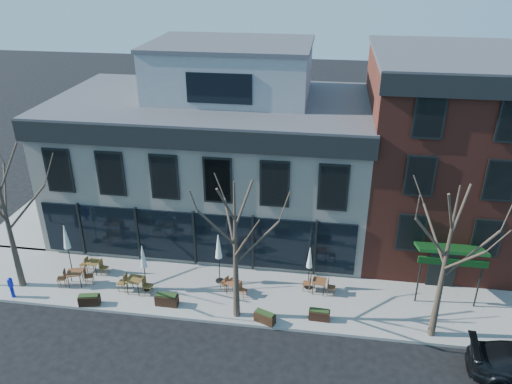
# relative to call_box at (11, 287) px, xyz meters

# --- Properties ---
(ground) EXTENTS (120.00, 120.00, 0.00)m
(ground) POSITION_rel_call_box_xyz_m (8.39, 4.20, -0.78)
(ground) COLOR black
(ground) RESTS_ON ground
(sidewalk_front) EXTENTS (33.50, 4.70, 0.15)m
(sidewalk_front) POSITION_rel_call_box_xyz_m (11.64, 2.05, -0.70)
(sidewalk_front) COLOR gray
(sidewalk_front) RESTS_ON ground
(sidewalk_side) EXTENTS (4.50, 12.00, 0.15)m
(sidewalk_side) POSITION_rel_call_box_xyz_m (-2.86, 10.20, -0.70)
(sidewalk_side) COLOR gray
(sidewalk_side) RESTS_ON ground
(corner_building) EXTENTS (18.39, 10.39, 11.10)m
(corner_building) POSITION_rel_call_box_xyz_m (8.47, 9.27, 3.94)
(corner_building) COLOR silver
(corner_building) RESTS_ON ground
(red_brick_building) EXTENTS (8.20, 11.78, 11.18)m
(red_brick_building) POSITION_rel_call_box_xyz_m (21.39, 9.18, 4.86)
(red_brick_building) COLOR maroon
(red_brick_building) RESTS_ON ground
(tree_corner) EXTENTS (3.93, 3.98, 7.92)m
(tree_corner) POSITION_rel_call_box_xyz_m (-0.09, 1.00, 3.47)
(tree_corner) COLOR #382B21
(tree_corner) RESTS_ON sidewalk_front
(tree_mid) EXTENTS (3.50, 3.55, 7.04)m
(tree_mid) POSITION_rel_call_box_xyz_m (11.41, 0.30, 3.01)
(tree_mid) COLOR #382B21
(tree_mid) RESTS_ON sidewalk_front
(tree_right) EXTENTS (3.72, 3.77, 7.48)m
(tree_right) POSITION_rel_call_box_xyz_m (20.41, 0.30, 3.24)
(tree_right) COLOR #382B21
(tree_right) RESTS_ON sidewalk_front
(call_box) EXTENTS (0.24, 0.24, 1.19)m
(call_box) POSITION_rel_call_box_xyz_m (0.00, 0.00, 0.00)
(call_box) COLOR #0D1CB2
(call_box) RESTS_ON sidewalk_front
(cafe_set_0) EXTENTS (1.89, 0.99, 0.97)m
(cafe_set_0) POSITION_rel_call_box_xyz_m (2.67, 1.43, -0.13)
(cafe_set_0) COLOR brown
(cafe_set_0) RESTS_ON sidewalk_front
(cafe_set_1) EXTENTS (1.66, 0.73, 0.86)m
(cafe_set_1) POSITION_rel_call_box_xyz_m (3.15, 2.60, -0.19)
(cafe_set_1) COLOR brown
(cafe_set_1) RESTS_ON sidewalk_front
(cafe_set_2) EXTENTS (1.89, 0.80, 0.98)m
(cafe_set_2) POSITION_rel_call_box_xyz_m (5.97, 1.30, -0.12)
(cafe_set_2) COLOR brown
(cafe_set_2) RESTS_ON sidewalk_front
(cafe_set_3) EXTENTS (1.57, 1.01, 0.82)m
(cafe_set_3) POSITION_rel_call_box_xyz_m (10.92, 1.95, -0.21)
(cafe_set_3) COLOR brown
(cafe_set_3) RESTS_ON sidewalk_front
(cafe_set_5) EXTENTS (1.72, 0.76, 0.89)m
(cafe_set_5) POSITION_rel_call_box_xyz_m (15.22, 2.64, -0.17)
(cafe_set_5) COLOR brown
(cafe_set_5) RESTS_ON sidewalk_front
(umbrella_0) EXTENTS (0.46, 0.46, 2.87)m
(umbrella_0) POSITION_rel_call_box_xyz_m (1.87, 2.52, 1.39)
(umbrella_0) COLOR black
(umbrella_0) RESTS_ON sidewalk_front
(umbrella_1) EXTENTS (0.42, 0.42, 2.63)m
(umbrella_1) POSITION_rel_call_box_xyz_m (6.43, 1.59, 1.23)
(umbrella_1) COLOR black
(umbrella_1) RESTS_ON sidewalk_front
(umbrella_2) EXTENTS (0.45, 0.45, 2.84)m
(umbrella_2) POSITION_rel_call_box_xyz_m (10.01, 2.83, 1.37)
(umbrella_2) COLOR black
(umbrella_2) RESTS_ON sidewalk_front
(umbrella_4) EXTENTS (0.39, 0.39, 2.42)m
(umbrella_4) POSITION_rel_call_box_xyz_m (14.66, 2.97, 1.08)
(umbrella_4) COLOR black
(umbrella_4) RESTS_ON sidewalk_front
(planter_0) EXTENTS (1.08, 0.62, 0.57)m
(planter_0) POSITION_rel_call_box_xyz_m (4.08, 0.00, -0.35)
(planter_0) COLOR black
(planter_0) RESTS_ON sidewalk_front
(planter_1) EXTENTS (1.12, 0.46, 0.62)m
(planter_1) POSITION_rel_call_box_xyz_m (7.86, 0.54, -0.32)
(planter_1) COLOR black
(planter_1) RESTS_ON sidewalk_front
(planter_2) EXTENTS (1.07, 0.74, 0.56)m
(planter_2) POSITION_rel_call_box_xyz_m (12.79, 0.00, -0.35)
(planter_2) COLOR #321E10
(planter_2) RESTS_ON sidewalk_front
(planter_3) EXTENTS (0.99, 0.43, 0.55)m
(planter_3) POSITION_rel_call_box_xyz_m (15.31, 0.57, -0.36)
(planter_3) COLOR black
(planter_3) RESTS_ON sidewalk_front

